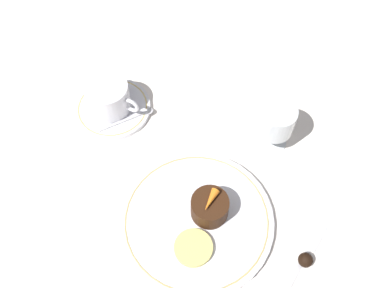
{
  "coord_description": "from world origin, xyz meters",
  "views": [
    {
      "loc": [
        0.15,
        -0.28,
        0.74
      ],
      "look_at": [
        -0.03,
        0.1,
        0.04
      ],
      "focal_mm": 42.0,
      "sensor_mm": 36.0,
      "label": 1
    }
  ],
  "objects_px": {
    "dinner_plate": "(197,221)",
    "coffee_cup": "(108,97)",
    "dessert_cake": "(211,205)",
    "wine_glass": "(276,122)",
    "fork": "(305,256)"
  },
  "relations": [
    {
      "from": "dinner_plate",
      "to": "wine_glass",
      "type": "relative_size",
      "value": 2.6
    },
    {
      "from": "coffee_cup",
      "to": "dinner_plate",
      "type": "bearing_deg",
      "value": -29.03
    },
    {
      "from": "dinner_plate",
      "to": "dessert_cake",
      "type": "relative_size",
      "value": 4.12
    },
    {
      "from": "coffee_cup",
      "to": "fork",
      "type": "bearing_deg",
      "value": -14.92
    },
    {
      "from": "wine_glass",
      "to": "fork",
      "type": "relative_size",
      "value": 0.6
    },
    {
      "from": "coffee_cup",
      "to": "fork",
      "type": "distance_m",
      "value": 0.46
    },
    {
      "from": "coffee_cup",
      "to": "wine_glass",
      "type": "height_order",
      "value": "wine_glass"
    },
    {
      "from": "fork",
      "to": "dessert_cake",
      "type": "xyz_separation_m",
      "value": [
        -0.18,
        0.0,
        0.03
      ]
    },
    {
      "from": "dinner_plate",
      "to": "wine_glass",
      "type": "bearing_deg",
      "value": 74.95
    },
    {
      "from": "dinner_plate",
      "to": "coffee_cup",
      "type": "height_order",
      "value": "coffee_cup"
    },
    {
      "from": "dinner_plate",
      "to": "fork",
      "type": "height_order",
      "value": "dinner_plate"
    },
    {
      "from": "coffee_cup",
      "to": "wine_glass",
      "type": "relative_size",
      "value": 1.09
    },
    {
      "from": "dinner_plate",
      "to": "fork",
      "type": "bearing_deg",
      "value": 7.27
    },
    {
      "from": "dinner_plate",
      "to": "dessert_cake",
      "type": "xyz_separation_m",
      "value": [
        0.01,
        0.03,
        0.03
      ]
    },
    {
      "from": "dinner_plate",
      "to": "fork",
      "type": "distance_m",
      "value": 0.19
    }
  ]
}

